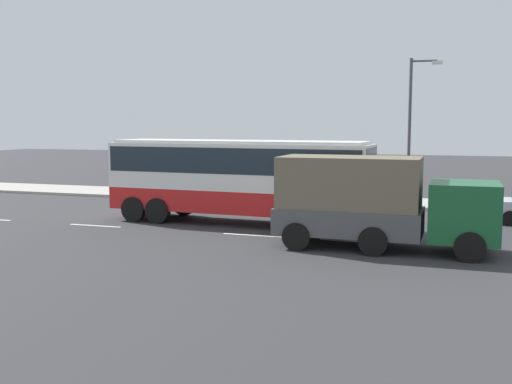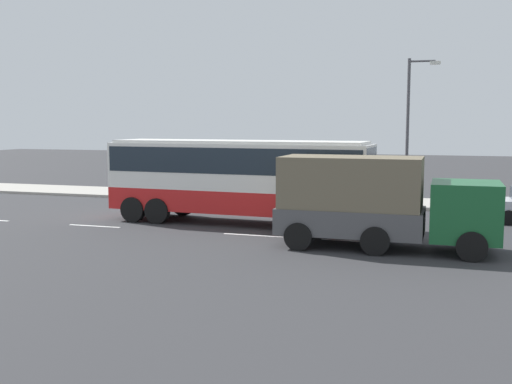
{
  "view_description": "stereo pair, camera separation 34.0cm",
  "coord_description": "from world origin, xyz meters",
  "px_view_note": "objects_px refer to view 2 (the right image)",
  "views": [
    {
      "loc": [
        7.69,
        -24.19,
        4.31
      ],
      "look_at": [
        -0.11,
        -0.37,
        1.44
      ],
      "focal_mm": 42.5,
      "sensor_mm": 36.0,
      "label": 1
    },
    {
      "loc": [
        7.37,
        -24.29,
        4.31
      ],
      "look_at": [
        -0.11,
        -0.37,
        1.44
      ],
      "focal_mm": 42.5,
      "sensor_mm": 36.0,
      "label": 2
    }
  ],
  "objects_px": {
    "pedestrian_near_curb": "(295,183)",
    "street_lamp": "(411,123)",
    "coach_bus": "(238,172)",
    "cargo_truck": "(379,201)"
  },
  "relations": [
    {
      "from": "coach_bus",
      "to": "street_lamp",
      "type": "relative_size",
      "value": 1.57
    },
    {
      "from": "coach_bus",
      "to": "pedestrian_near_curb",
      "type": "height_order",
      "value": "coach_bus"
    },
    {
      "from": "coach_bus",
      "to": "cargo_truck",
      "type": "height_order",
      "value": "coach_bus"
    },
    {
      "from": "cargo_truck",
      "to": "coach_bus",
      "type": "bearing_deg",
      "value": 151.54
    },
    {
      "from": "cargo_truck",
      "to": "street_lamp",
      "type": "xyz_separation_m",
      "value": [
        0.44,
        10.2,
        2.64
      ]
    },
    {
      "from": "cargo_truck",
      "to": "pedestrian_near_curb",
      "type": "relative_size",
      "value": 4.33
    },
    {
      "from": "coach_bus",
      "to": "pedestrian_near_curb",
      "type": "distance_m",
      "value": 7.01
    },
    {
      "from": "pedestrian_near_curb",
      "to": "street_lamp",
      "type": "bearing_deg",
      "value": 145.05
    },
    {
      "from": "pedestrian_near_curb",
      "to": "cargo_truck",
      "type": "bearing_deg",
      "value": 84.2
    },
    {
      "from": "pedestrian_near_curb",
      "to": "street_lamp",
      "type": "distance_m",
      "value": 6.69
    }
  ]
}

